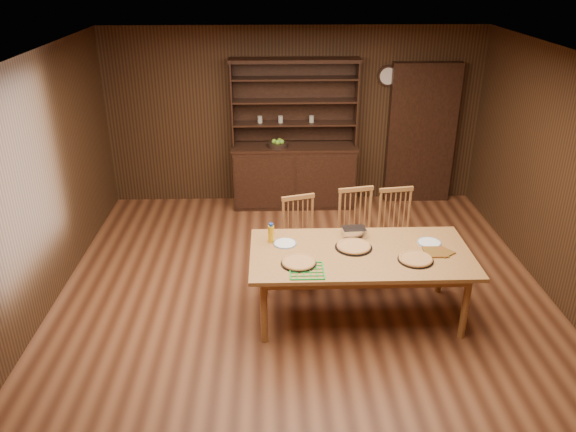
{
  "coord_description": "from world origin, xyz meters",
  "views": [
    {
      "loc": [
        -0.34,
        -5.15,
        3.46
      ],
      "look_at": [
        -0.17,
        0.4,
        0.88
      ],
      "focal_mm": 35.0,
      "sensor_mm": 36.0,
      "label": 1
    }
  ],
  "objects_px": {
    "chair_left": "(300,236)",
    "juice_bottle": "(271,233)",
    "china_hutch": "(294,167)",
    "chair_right": "(396,229)",
    "dining_table": "(360,258)",
    "chair_center": "(357,230)"
  },
  "relations": [
    {
      "from": "china_hutch",
      "to": "juice_bottle",
      "type": "bearing_deg",
      "value": -97.43
    },
    {
      "from": "juice_bottle",
      "to": "chair_left",
      "type": "bearing_deg",
      "value": 58.99
    },
    {
      "from": "dining_table",
      "to": "chair_left",
      "type": "xyz_separation_m",
      "value": [
        -0.57,
        0.81,
        -0.15
      ]
    },
    {
      "from": "china_hutch",
      "to": "dining_table",
      "type": "bearing_deg",
      "value": -79.45
    },
    {
      "from": "china_hutch",
      "to": "chair_right",
      "type": "xyz_separation_m",
      "value": [
        1.12,
        -2.03,
        -0.05
      ]
    },
    {
      "from": "chair_center",
      "to": "juice_bottle",
      "type": "distance_m",
      "value": 1.2
    },
    {
      "from": "chair_right",
      "to": "juice_bottle",
      "type": "height_order",
      "value": "chair_right"
    },
    {
      "from": "chair_center",
      "to": "juice_bottle",
      "type": "height_order",
      "value": "chair_center"
    },
    {
      "from": "dining_table",
      "to": "chair_right",
      "type": "distance_m",
      "value": 1.09
    },
    {
      "from": "chair_center",
      "to": "china_hutch",
      "type": "bearing_deg",
      "value": 95.48
    },
    {
      "from": "chair_center",
      "to": "juice_bottle",
      "type": "bearing_deg",
      "value": -160.13
    },
    {
      "from": "china_hutch",
      "to": "chair_right",
      "type": "relative_size",
      "value": 2.1
    },
    {
      "from": "china_hutch",
      "to": "chair_center",
      "type": "xyz_separation_m",
      "value": [
        0.64,
        -2.09,
        -0.03
      ]
    },
    {
      "from": "chair_right",
      "to": "dining_table",
      "type": "bearing_deg",
      "value": -130.1
    },
    {
      "from": "dining_table",
      "to": "chair_center",
      "type": "distance_m",
      "value": 0.87
    },
    {
      "from": "china_hutch",
      "to": "juice_bottle",
      "type": "height_order",
      "value": "china_hutch"
    },
    {
      "from": "chair_left",
      "to": "dining_table",
      "type": "bearing_deg",
      "value": -71.2
    },
    {
      "from": "chair_left",
      "to": "juice_bottle",
      "type": "height_order",
      "value": "chair_left"
    },
    {
      "from": "chair_left",
      "to": "juice_bottle",
      "type": "distance_m",
      "value": 0.72
    },
    {
      "from": "china_hutch",
      "to": "dining_table",
      "type": "xyz_separation_m",
      "value": [
        0.55,
        -2.96,
        0.09
      ]
    },
    {
      "from": "chair_left",
      "to": "juice_bottle",
      "type": "relative_size",
      "value": 4.7
    },
    {
      "from": "dining_table",
      "to": "juice_bottle",
      "type": "distance_m",
      "value": 0.95
    }
  ]
}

